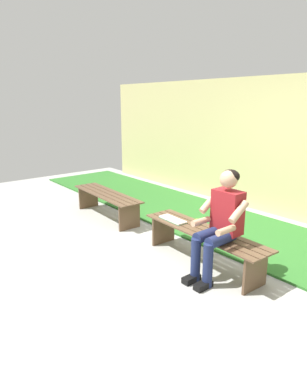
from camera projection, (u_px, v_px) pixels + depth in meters
The scene contains 8 objects.
ground_plane at pixel (88, 256), 4.48m from camera, with size 10.00×7.00×0.04m, color #9E9E99.
grass_strip at pixel (203, 218), 5.84m from camera, with size 9.00×1.75×0.03m, color #2D6B28.
brick_wall at pixel (282, 147), 5.84m from camera, with size 9.50×0.24×2.39m, color #D1C684.
bench_near at pixel (203, 238), 4.16m from camera, with size 1.82×0.50×0.43m.
bench_far at pixel (107, 199), 5.83m from camera, with size 1.68×0.49×0.43m.
person_seated at pixel (220, 220), 3.77m from camera, with size 0.50×0.69×1.24m.
apple at pixel (197, 222), 4.31m from camera, with size 0.08×0.08×0.08m, color gold.
book_open at pixel (173, 220), 4.48m from camera, with size 0.42×0.17×0.02m.
Camera 1 is at (-2.60, 2.93, 1.96)m, focal length 31.61 mm.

